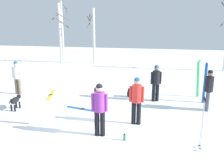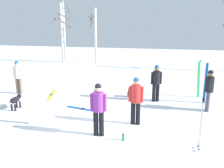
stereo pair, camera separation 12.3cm
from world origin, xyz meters
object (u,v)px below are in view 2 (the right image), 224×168
(backpack_0, at_px, (97,92))
(birch_tree_0, at_px, (64,21))
(dog, at_px, (16,100))
(person_3, at_px, (156,81))
(person_2, at_px, (136,98))
(birch_tree_2, at_px, (95,35))
(ski_pair_lying_0, at_px, (52,95))
(birch_tree_1, at_px, (62,32))
(ski_pair_planted_1, at_px, (205,83))
(ski_pair_lying_1, at_px, (83,109))
(person_0, at_px, (98,106))
(ski_pair_planted_2, at_px, (27,101))
(ski_pair_planted_0, at_px, (199,79))
(person_1, at_px, (18,75))
(ski_poles_0, at_px, (201,123))
(person_4, at_px, (209,88))
(backpack_1, at_px, (131,93))
(water_bottle_0, at_px, (123,137))

(backpack_0, distance_m, birch_tree_0, 13.22)
(dog, bearing_deg, person_3, 24.34)
(person_2, bearing_deg, person_3, 79.78)
(backpack_0, distance_m, birch_tree_2, 11.07)
(ski_pair_lying_0, xyz_separation_m, birch_tree_1, (-4.48, 10.32, 2.89))
(ski_pair_planted_1, relative_size, ski_pair_lying_1, 1.11)
(backpack_0, bearing_deg, person_0, -70.92)
(ski_pair_planted_2, bearing_deg, person_3, 41.88)
(ski_pair_planted_1, xyz_separation_m, birch_tree_0, (-11.91, 10.32, 3.05))
(person_3, distance_m, ski_pair_planted_0, 2.27)
(person_1, xyz_separation_m, birch_tree_2, (0.56, 10.71, 1.69))
(ski_pair_planted_2, bearing_deg, dog, 139.78)
(person_2, distance_m, ski_poles_0, 2.40)
(dog, relative_size, ski_pair_planted_2, 0.51)
(ski_pair_lying_1, xyz_separation_m, ski_poles_0, (4.36, -2.22, 0.81))
(ski_pair_planted_0, height_order, birch_tree_2, birch_tree_2)
(birch_tree_0, bearing_deg, ski_pair_planted_1, -40.91)
(ski_pair_lying_0, bearing_deg, person_3, 3.54)
(ski_pair_lying_0, relative_size, backpack_0, 4.17)
(person_3, bearing_deg, person_1, -175.66)
(birch_tree_1, bearing_deg, person_1, -75.41)
(ski_pair_planted_0, distance_m, ski_pair_lying_1, 5.76)
(dog, height_order, ski_pair_planted_1, ski_pair_planted_1)
(person_2, relative_size, ski_pair_lying_1, 1.02)
(backpack_0, bearing_deg, dog, -137.45)
(person_4, bearing_deg, birch_tree_0, 136.41)
(person_1, xyz_separation_m, birch_tree_1, (-2.74, 10.52, 1.92))
(person_2, distance_m, backpack_1, 3.34)
(ski_pair_planted_0, xyz_separation_m, ski_pair_planted_1, (0.20, -0.86, -0.00))
(person_3, bearing_deg, ski_pair_lying_0, -176.46)
(birch_tree_0, bearing_deg, ski_pair_planted_2, -68.83)
(person_0, distance_m, person_4, 4.89)
(person_4, bearing_deg, ski_poles_0, -101.04)
(ski_pair_planted_1, bearing_deg, person_1, -174.82)
(ski_pair_planted_0, relative_size, backpack_1, 4.22)
(person_1, height_order, birch_tree_0, birch_tree_0)
(person_1, height_order, ski_pair_planted_0, ski_pair_planted_0)
(backpack_0, relative_size, birch_tree_0, 0.06)
(ski_pair_lying_1, xyz_separation_m, backpack_0, (-0.01, 1.87, 0.20))
(person_3, height_order, backpack_1, person_3)
(ski_pair_planted_1, height_order, birch_tree_2, birch_tree_2)
(dog, distance_m, ski_pair_lying_0, 2.29)
(water_bottle_0, distance_m, birch_tree_2, 15.61)
(person_1, height_order, ski_poles_0, person_1)
(ski_pair_planted_1, bearing_deg, birch_tree_2, 130.91)
(ski_pair_lying_1, bearing_deg, ski_pair_planted_0, 32.31)
(person_0, distance_m, ski_pair_planted_0, 6.18)
(person_0, relative_size, birch_tree_2, 0.34)
(dog, bearing_deg, ski_pair_planted_0, 26.04)
(dog, height_order, ski_poles_0, ski_poles_0)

